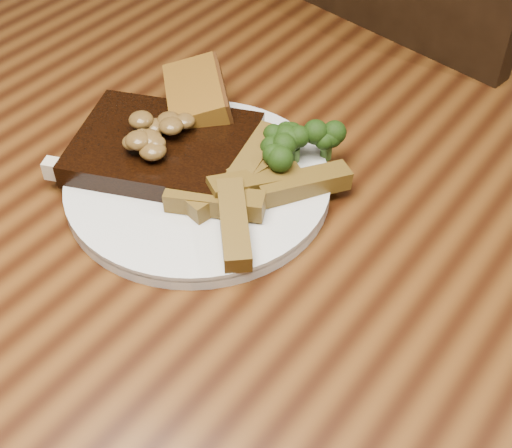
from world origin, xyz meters
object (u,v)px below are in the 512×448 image
at_px(dining_table, 245,298).
at_px(plate, 198,185).
at_px(garlic_bread, 196,109).
at_px(steak, 164,149).
at_px(potato_wedges, 249,199).
at_px(chair_far, 390,107).

xyz_separation_m(dining_table, plate, (-0.07, 0.02, 0.10)).
height_order(plate, garlic_bread, garlic_bread).
distance_m(steak, potato_wedges, 0.11).
bearing_deg(chair_far, potato_wedges, 109.77).
relative_size(plate, potato_wedges, 2.18).
distance_m(steak, garlic_bread, 0.08).
distance_m(chair_far, potato_wedges, 0.58).
xyz_separation_m(chair_far, steak, (-0.01, -0.51, 0.24)).
xyz_separation_m(steak, garlic_bread, (-0.02, 0.07, -0.00)).
height_order(steak, potato_wedges, steak).
height_order(garlic_bread, potato_wedges, potato_wedges).
relative_size(plate, garlic_bread, 2.49).
bearing_deg(chair_far, plate, 102.87).
height_order(steak, garlic_bread, steak).
xyz_separation_m(chair_far, plate, (0.04, -0.52, 0.22)).
relative_size(dining_table, chair_far, 1.65).
height_order(dining_table, plate, plate).
distance_m(dining_table, garlic_bread, 0.21).
bearing_deg(dining_table, steak, 167.25).
relative_size(garlic_bread, potato_wedges, 0.87).
height_order(chair_far, steak, chair_far).
bearing_deg(dining_table, chair_far, 102.17).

